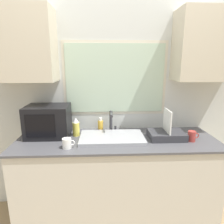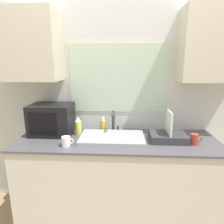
% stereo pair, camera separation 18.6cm
% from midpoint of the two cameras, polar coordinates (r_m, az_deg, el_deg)
% --- Properties ---
extents(countertop, '(1.96, 0.67, 0.92)m').
position_cam_midpoint_polar(countertop, '(2.19, 4.00, -18.98)').
color(countertop, beige).
rests_on(countertop, ground_plane).
extents(wall_back, '(6.00, 0.38, 2.60)m').
position_cam_midpoint_polar(wall_back, '(2.16, 4.33, 7.69)').
color(wall_back, silver).
rests_on(wall_back, ground_plane).
extents(sink_basin, '(0.62, 0.38, 0.03)m').
position_cam_midpoint_polar(sink_basin, '(1.97, 2.78, -7.30)').
color(sink_basin, '#9EA0A5').
rests_on(sink_basin, countertop).
extents(faucet, '(0.08, 0.18, 0.23)m').
position_cam_midpoint_polar(faucet, '(2.12, 2.98, -2.26)').
color(faucet, '#333338').
rests_on(faucet, countertop).
extents(microwave, '(0.42, 0.33, 0.31)m').
position_cam_midpoint_polar(microwave, '(2.14, -14.47, -2.03)').
color(microwave, black).
rests_on(microwave, countertop).
extents(dish_rack, '(0.34, 0.25, 0.29)m').
position_cam_midpoint_polar(dish_rack, '(2.02, 18.33, -6.50)').
color(dish_rack, '#333338').
rests_on(dish_rack, countertop).
extents(spray_bottle, '(0.07, 0.07, 0.19)m').
position_cam_midpoint_polar(spray_bottle, '(2.08, -7.17, -4.03)').
color(spray_bottle, '#D8CC4C').
rests_on(spray_bottle, countertop).
extents(soap_bottle, '(0.06, 0.06, 0.15)m').
position_cam_midpoint_polar(soap_bottle, '(2.18, -0.12, -3.77)').
color(soap_bottle, gold).
rests_on(soap_bottle, countertop).
extents(mug_near_sink, '(0.11, 0.08, 0.09)m').
position_cam_midpoint_polar(mug_near_sink, '(1.82, -10.11, -8.34)').
color(mug_near_sink, white).
rests_on(mug_near_sink, countertop).
extents(mug_by_rack, '(0.11, 0.07, 0.10)m').
position_cam_midpoint_polar(mug_by_rack, '(2.01, 25.00, -7.10)').
color(mug_by_rack, '#A53833').
rests_on(mug_by_rack, countertop).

